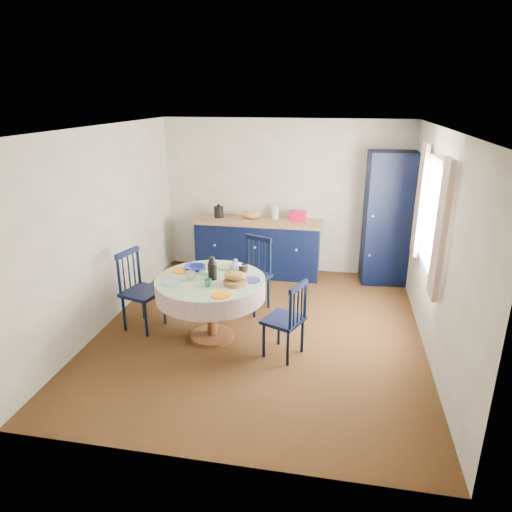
# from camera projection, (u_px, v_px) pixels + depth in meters

# --- Properties ---
(floor) EXTENTS (4.50, 4.50, 0.00)m
(floor) POSITION_uv_depth(u_px,v_px,m) (260.00, 330.00, 5.83)
(floor) COLOR black
(floor) RESTS_ON ground
(ceiling) EXTENTS (4.50, 4.50, 0.00)m
(ceiling) POSITION_uv_depth(u_px,v_px,m) (261.00, 128.00, 4.99)
(ceiling) COLOR white
(ceiling) RESTS_ON wall_back
(wall_back) EXTENTS (4.00, 0.02, 2.50)m
(wall_back) POSITION_uv_depth(u_px,v_px,m) (284.00, 197.00, 7.49)
(wall_back) COLOR white
(wall_back) RESTS_ON floor
(wall_left) EXTENTS (0.02, 4.50, 2.50)m
(wall_left) POSITION_uv_depth(u_px,v_px,m) (104.00, 228.00, 5.75)
(wall_left) COLOR white
(wall_left) RESTS_ON floor
(wall_right) EXTENTS (0.02, 4.50, 2.50)m
(wall_right) POSITION_uv_depth(u_px,v_px,m) (437.00, 247.00, 5.06)
(wall_right) COLOR white
(wall_right) RESTS_ON floor
(window) EXTENTS (0.10, 1.74, 1.45)m
(window) POSITION_uv_depth(u_px,v_px,m) (431.00, 216.00, 5.26)
(window) COLOR white
(window) RESTS_ON wall_right
(kitchen_counter) EXTENTS (2.06, 0.65, 1.16)m
(kitchen_counter) POSITION_uv_depth(u_px,v_px,m) (258.00, 246.00, 7.55)
(kitchen_counter) COLOR black
(kitchen_counter) RESTS_ON floor
(pantry_cabinet) EXTENTS (0.76, 0.57, 2.06)m
(pantry_cabinet) POSITION_uv_depth(u_px,v_px,m) (388.00, 219.00, 7.05)
(pantry_cabinet) COLOR black
(pantry_cabinet) RESTS_ON floor
(dining_table) EXTENTS (1.30, 1.30, 1.07)m
(dining_table) POSITION_uv_depth(u_px,v_px,m) (211.00, 288.00, 5.43)
(dining_table) COLOR #583719
(dining_table) RESTS_ON floor
(chair_left) EXTENTS (0.54, 0.56, 1.02)m
(chair_left) POSITION_uv_depth(u_px,v_px,m) (140.00, 290.00, 5.76)
(chair_left) COLOR black
(chair_left) RESTS_ON floor
(chair_far) EXTENTS (0.59, 0.58, 1.02)m
(chair_far) POSITION_uv_depth(u_px,v_px,m) (252.00, 274.00, 6.28)
(chair_far) COLOR black
(chair_far) RESTS_ON floor
(chair_right) EXTENTS (0.52, 0.53, 0.92)m
(chair_right) POSITION_uv_depth(u_px,v_px,m) (287.00, 319.00, 5.12)
(chair_right) COLOR black
(chair_right) RESTS_ON floor
(mug_a) EXTENTS (0.11, 0.11, 0.09)m
(mug_a) POSITION_uv_depth(u_px,v_px,m) (191.00, 275.00, 5.38)
(mug_a) COLOR silver
(mug_a) RESTS_ON dining_table
(mug_b) EXTENTS (0.09, 0.09, 0.08)m
(mug_b) POSITION_uv_depth(u_px,v_px,m) (208.00, 283.00, 5.16)
(mug_b) COLOR #277061
(mug_b) RESTS_ON dining_table
(mug_c) EXTENTS (0.12, 0.12, 0.10)m
(mug_c) POSITION_uv_depth(u_px,v_px,m) (243.00, 269.00, 5.57)
(mug_c) COLOR black
(mug_c) RESTS_ON dining_table
(mug_d) EXTENTS (0.10, 0.10, 0.09)m
(mug_d) POSITION_uv_depth(u_px,v_px,m) (207.00, 265.00, 5.68)
(mug_d) COLOR silver
(mug_d) RESTS_ON dining_table
(cobalt_bowl) EXTENTS (0.25, 0.25, 0.06)m
(cobalt_bowl) POSITION_uv_depth(u_px,v_px,m) (194.00, 268.00, 5.63)
(cobalt_bowl) COLOR navy
(cobalt_bowl) RESTS_ON dining_table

